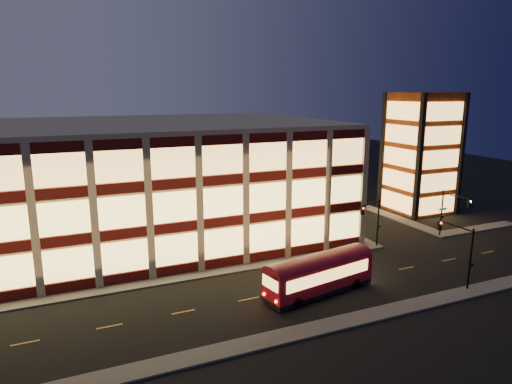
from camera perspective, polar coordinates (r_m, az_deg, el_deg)
name	(u,v)px	position (r m, az deg, el deg)	size (l,w,h in m)	color
ground	(187,281)	(45.98, -8.58, -10.99)	(200.00, 200.00, 0.00)	black
sidewalk_office_south	(155,282)	(46.25, -12.57, -10.91)	(54.00, 2.00, 0.15)	#514F4C
sidewalk_office_east	(305,214)	(69.33, 6.18, -2.71)	(2.00, 30.00, 0.15)	#514F4C
sidewalk_tower_south	(475,229)	(68.16, 25.68, -4.18)	(14.00, 2.00, 0.15)	#514F4C
sidewalk_tower_west	(365,206)	(75.29, 13.46, -1.76)	(2.00, 30.00, 0.15)	#514F4C
sidewalk_near	(236,348)	(34.91, -2.58, -18.86)	(100.00, 2.00, 0.15)	#514F4C
office_building	(126,181)	(59.28, -15.89, 1.38)	(50.45, 30.45, 14.50)	tan
stair_tower	(421,153)	(73.70, 19.89, 4.60)	(8.60, 8.60, 18.00)	#8C3814
traffic_signal_far	(373,216)	(54.46, 14.36, -2.89)	(3.79, 1.87, 6.00)	black
traffic_signal_right	(451,208)	(61.37, 23.21, -1.81)	(1.20, 4.37, 6.00)	black
traffic_signal_near	(459,243)	(47.47, 24.02, -5.89)	(0.32, 4.45, 6.00)	black
trolley_bus	(319,272)	(42.70, 7.90, -9.86)	(11.31, 4.63, 3.72)	maroon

